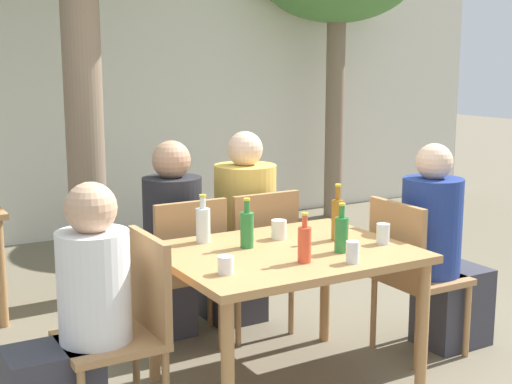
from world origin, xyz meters
name	(u,v)px	position (x,y,z in m)	size (l,w,h in m)	color
cafe_building_wall	(72,92)	(0.00, 3.79, 1.40)	(10.00, 0.08, 2.80)	silver
dining_table_front	(285,266)	(0.00, 0.00, 0.67)	(1.24, 0.97, 0.75)	#B27F4C
patio_chair_0	(127,322)	(-0.85, 0.00, 0.53)	(0.44, 0.44, 0.92)	#A87A4C
patio_chair_1	(410,268)	(0.85, 0.00, 0.53)	(0.44, 0.44, 0.92)	#A87A4C
patio_chair_2	(184,265)	(-0.25, 0.72, 0.53)	(0.44, 0.44, 0.92)	#A87A4C
patio_chair_3	(257,253)	(0.25, 0.72, 0.53)	(0.44, 0.44, 0.92)	#A87A4C
person_seated_0	(75,330)	(-1.09, 0.00, 0.53)	(0.56, 0.32, 1.19)	#383842
person_seated_1	(441,257)	(1.08, 0.00, 0.56)	(0.57, 0.35, 1.24)	#383842
person_seated_2	(168,250)	(-0.25, 0.95, 0.56)	(0.35, 0.58, 1.24)	#383842
person_seated_3	(239,237)	(0.25, 0.94, 0.58)	(0.39, 0.60, 1.27)	#383842
water_bottle_0	(203,224)	(-0.30, 0.35, 0.85)	(0.08, 0.08, 0.26)	silver
green_bottle_1	(247,229)	(-0.15, 0.13, 0.85)	(0.07, 0.07, 0.26)	#287A38
amber_bottle_2	(337,218)	(0.35, 0.03, 0.87)	(0.06, 0.06, 0.30)	#9E661E
green_bottle_3	(341,233)	(0.22, -0.18, 0.85)	(0.07, 0.07, 0.25)	#287A38
soda_bottle_4	(304,243)	(-0.05, -0.24, 0.85)	(0.06, 0.06, 0.24)	#DB4C2D
drinking_glass_0	(279,229)	(0.09, 0.21, 0.80)	(0.08, 0.08, 0.10)	silver
drinking_glass_1	(383,234)	(0.51, -0.16, 0.81)	(0.07, 0.07, 0.11)	silver
drinking_glass_2	(226,265)	(-0.46, -0.22, 0.79)	(0.07, 0.07, 0.08)	white
drinking_glass_3	(352,252)	(0.15, -0.36, 0.80)	(0.06, 0.06, 0.11)	silver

